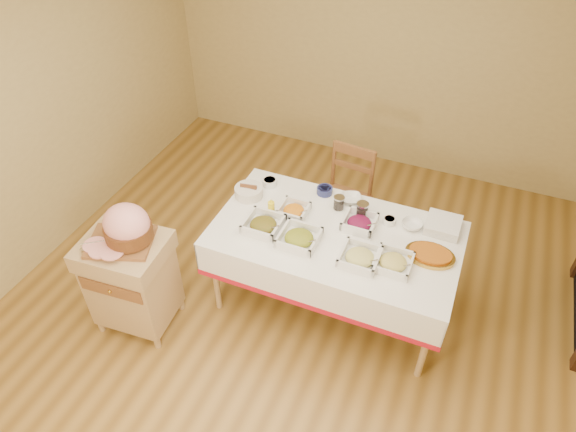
# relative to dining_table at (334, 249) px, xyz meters

# --- Properties ---
(room_shell) EXTENTS (5.00, 5.00, 5.00)m
(room_shell) POSITION_rel_dining_table_xyz_m (-0.30, -0.30, 0.70)
(room_shell) COLOR olive
(room_shell) RESTS_ON ground
(dining_table) EXTENTS (1.82, 1.02, 0.76)m
(dining_table) POSITION_rel_dining_table_xyz_m (0.00, 0.00, 0.00)
(dining_table) COLOR tan
(dining_table) RESTS_ON ground
(butcher_cart) EXTENTS (0.63, 0.54, 0.84)m
(butcher_cart) POSITION_rel_dining_table_xyz_m (-1.33, -0.77, -0.12)
(butcher_cart) COLOR tan
(butcher_cart) RESTS_ON ground
(dining_chair) EXTENTS (0.46, 0.44, 0.94)m
(dining_chair) POSITION_rel_dining_table_xyz_m (-0.16, 0.76, -0.11)
(dining_chair) COLOR brown
(dining_chair) RESTS_ON ground
(ham_on_board) EXTENTS (0.47, 0.45, 0.31)m
(ham_on_board) POSITION_rel_dining_table_xyz_m (-1.28, -0.73, 0.37)
(ham_on_board) COLOR brown
(ham_on_board) RESTS_ON butcher_cart
(serving_dish_a) EXTENTS (0.27, 0.27, 0.12)m
(serving_dish_a) POSITION_rel_dining_table_xyz_m (-0.52, -0.16, 0.20)
(serving_dish_a) COLOR silver
(serving_dish_a) RESTS_ON dining_table
(serving_dish_b) EXTENTS (0.28, 0.28, 0.11)m
(serving_dish_b) POSITION_rel_dining_table_xyz_m (-0.22, -0.19, 0.20)
(serving_dish_b) COLOR silver
(serving_dish_b) RESTS_ON dining_table
(serving_dish_c) EXTENTS (0.27, 0.27, 0.11)m
(serving_dish_c) POSITION_rel_dining_table_xyz_m (0.24, -0.21, 0.20)
(serving_dish_c) COLOR silver
(serving_dish_c) RESTS_ON dining_table
(serving_dish_d) EXTENTS (0.25, 0.25, 0.10)m
(serving_dish_d) POSITION_rel_dining_table_xyz_m (0.47, -0.16, 0.19)
(serving_dish_d) COLOR silver
(serving_dish_d) RESTS_ON dining_table
(serving_dish_e) EXTENTS (0.22, 0.21, 0.10)m
(serving_dish_e) POSITION_rel_dining_table_xyz_m (-0.37, 0.09, 0.19)
(serving_dish_e) COLOR silver
(serving_dish_e) RESTS_ON dining_table
(serving_dish_f) EXTENTS (0.25, 0.24, 0.11)m
(serving_dish_f) POSITION_rel_dining_table_xyz_m (0.14, 0.14, 0.20)
(serving_dish_f) COLOR silver
(serving_dish_f) RESTS_ON dining_table
(small_bowl_left) EXTENTS (0.12, 0.12, 0.06)m
(small_bowl_left) POSITION_rel_dining_table_xyz_m (-0.69, 0.35, 0.19)
(small_bowl_left) COLOR silver
(small_bowl_left) RESTS_ON dining_table
(small_bowl_mid) EXTENTS (0.13, 0.13, 0.05)m
(small_bowl_mid) POSITION_rel_dining_table_xyz_m (-0.24, 0.42, 0.19)
(small_bowl_mid) COLOR navy
(small_bowl_mid) RESTS_ON dining_table
(small_bowl_right) EXTENTS (0.10, 0.10, 0.05)m
(small_bowl_right) POSITION_rel_dining_table_xyz_m (0.34, 0.26, 0.19)
(small_bowl_right) COLOR silver
(small_bowl_right) RESTS_ON dining_table
(bowl_white_imported) EXTENTS (0.21, 0.21, 0.04)m
(bowl_white_imported) POSITION_rel_dining_table_xyz_m (-0.01, 0.41, 0.18)
(bowl_white_imported) COLOR silver
(bowl_white_imported) RESTS_ON dining_table
(bowl_small_imported) EXTENTS (0.16, 0.16, 0.05)m
(bowl_small_imported) POSITION_rel_dining_table_xyz_m (0.50, 0.28, 0.19)
(bowl_small_imported) COLOR silver
(bowl_small_imported) RESTS_ON dining_table
(preserve_jar_left) EXTENTS (0.09, 0.09, 0.11)m
(preserve_jar_left) POSITION_rel_dining_table_xyz_m (-0.07, 0.28, 0.21)
(preserve_jar_left) COLOR silver
(preserve_jar_left) RESTS_ON dining_table
(preserve_jar_right) EXTENTS (0.10, 0.10, 0.12)m
(preserve_jar_right) POSITION_rel_dining_table_xyz_m (0.12, 0.26, 0.22)
(preserve_jar_right) COLOR silver
(preserve_jar_right) RESTS_ON dining_table
(mustard_bottle) EXTENTS (0.05, 0.05, 0.16)m
(mustard_bottle) POSITION_rel_dining_table_xyz_m (-0.52, -0.00, 0.23)
(mustard_bottle) COLOR yellow
(mustard_bottle) RESTS_ON dining_table
(bread_basket) EXTENTS (0.23, 0.23, 0.10)m
(bread_basket) POSITION_rel_dining_table_xyz_m (-0.79, 0.15, 0.20)
(bread_basket) COLOR silver
(bread_basket) RESTS_ON dining_table
(plate_stack) EXTENTS (0.25, 0.25, 0.07)m
(plate_stack) POSITION_rel_dining_table_xyz_m (0.72, 0.35, 0.20)
(plate_stack) COLOR silver
(plate_stack) RESTS_ON dining_table
(brass_platter) EXTENTS (0.35, 0.25, 0.05)m
(brass_platter) POSITION_rel_dining_table_xyz_m (0.69, 0.02, 0.18)
(brass_platter) COLOR #B58C33
(brass_platter) RESTS_ON dining_table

